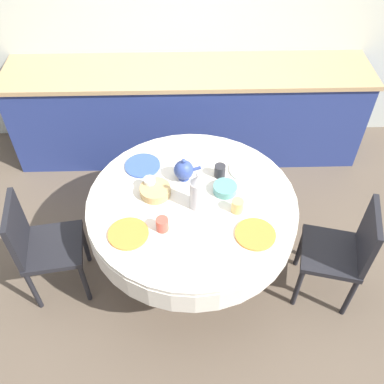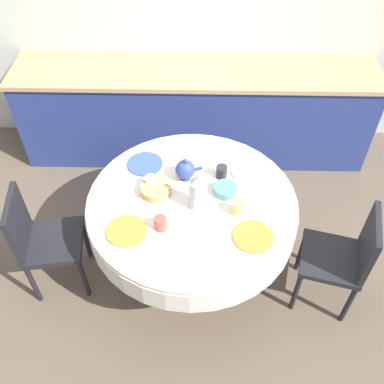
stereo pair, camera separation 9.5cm
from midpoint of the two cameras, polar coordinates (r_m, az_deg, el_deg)
name	(u,v)px [view 1 (the left image)]	position (r m, az deg, el deg)	size (l,w,h in m)	color
ground_plane	(192,263)	(3.44, -0.80, -9.47)	(12.00, 12.00, 0.00)	brown
wall_back	(187,7)	(3.98, -1.46, 23.38)	(7.00, 0.05, 2.60)	beige
kitchen_counter	(188,112)	(4.10, -1.20, 10.56)	(3.24, 0.64, 0.90)	navy
dining_table	(192,212)	(2.95, -0.92, -2.71)	(1.43, 1.43, 0.74)	olive
chair_left	(344,250)	(3.06, 18.76, -7.33)	(0.49, 0.49, 0.88)	black
chair_right	(40,244)	(3.13, -20.39, -6.49)	(0.45, 0.45, 0.88)	black
plate_near_left	(128,234)	(2.71, -9.49, -5.51)	(0.26, 0.26, 0.01)	orange
cup_near_left	(162,224)	(2.68, -5.00, -4.33)	(0.08, 0.08, 0.09)	#CC4C3D
plate_near_right	(255,234)	(2.69, 7.42, -5.62)	(0.26, 0.26, 0.01)	orange
cup_near_right	(237,206)	(2.78, 5.10, -1.87)	(0.08, 0.08, 0.09)	#DBB766
plate_far_left	(143,166)	(3.12, -7.48, 3.51)	(0.26, 0.26, 0.01)	#3856AD
cup_far_left	(150,184)	(2.93, -6.59, 1.09)	(0.08, 0.08, 0.09)	white
plate_far_right	(247,170)	(3.08, 6.48, 2.96)	(0.26, 0.26, 0.01)	white
cup_far_right	(220,171)	(3.00, 2.83, 2.82)	(0.08, 0.08, 0.09)	#28282D
coffee_carafe	(198,192)	(2.73, -0.24, 0.00)	(0.10, 0.10, 0.30)	#B2B2B7
teapot	(184,170)	(2.96, -2.00, 2.94)	(0.19, 0.14, 0.18)	#33478E
bread_basket	(155,191)	(2.90, -5.85, 0.15)	(0.21, 0.21, 0.06)	tan
fruit_bowl	(225,189)	(2.91, 3.50, 0.44)	(0.16, 0.16, 0.06)	#569993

